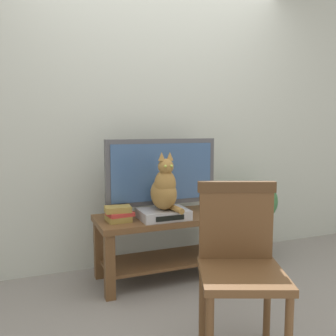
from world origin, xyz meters
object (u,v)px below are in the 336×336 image
book_stack (119,214)px  potted_plant (257,208)px  media_box (164,214)px  tv (162,175)px  cat (164,188)px  tv_stand (166,234)px  wooden_chair (239,255)px

book_stack → potted_plant: bearing=4.6°
media_box → tv: bearing=73.1°
cat → book_stack: bearing=167.3°
tv_stand → media_box: media_box is taller
tv_stand → tv: 0.48m
media_box → wooden_chair: 0.94m
media_box → potted_plant: potted_plant is taller
tv → media_box: tv is taller
tv → wooden_chair: 1.16m
tv_stand → book_stack: bearing=-174.6°
tv_stand → potted_plant: bearing=4.3°
cat → potted_plant: bearing=10.6°
tv_stand → cat: (-0.05, -0.11, 0.39)m
cat → book_stack: (-0.34, 0.08, -0.18)m
tv_stand → media_box: size_ratio=3.00×
cat → wooden_chair: (0.07, -0.93, -0.22)m
tv_stand → book_stack: book_stack is taller
tv_stand → potted_plant: 0.93m
media_box → tv_stand: bearing=60.6°
tv → potted_plant: bearing=-0.9°
cat → wooden_chair: 0.95m
book_stack → tv: bearing=17.2°
book_stack → potted_plant: size_ratio=0.29×
tv_stand → cat: cat is taller
tv → book_stack: 0.49m
tv_stand → potted_plant: potted_plant is taller
cat → wooden_chair: cat is taller
wooden_chair → book_stack: size_ratio=4.25×
media_box → cat: size_ratio=0.83×
wooden_chair → media_box: bearing=94.3°
cat → book_stack: size_ratio=2.05×
potted_plant → book_stack: bearing=-175.4°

